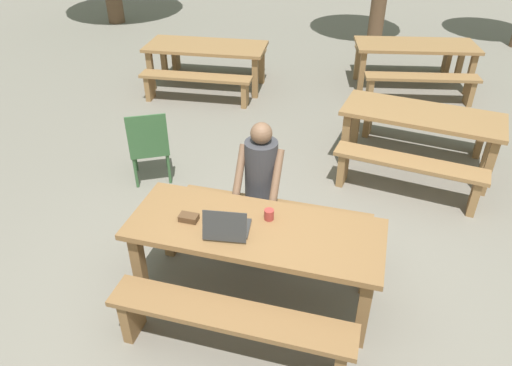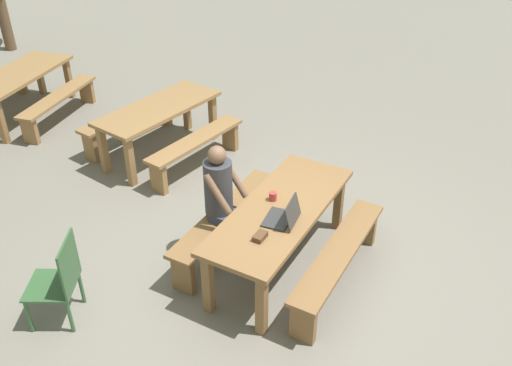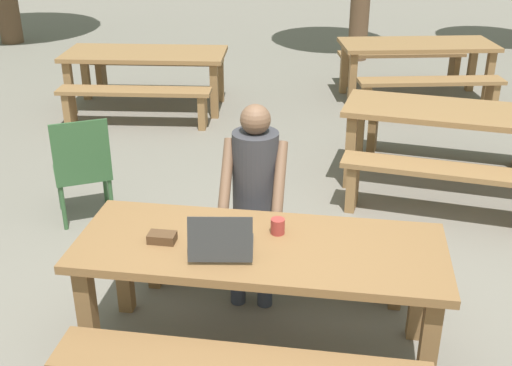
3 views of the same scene
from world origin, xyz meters
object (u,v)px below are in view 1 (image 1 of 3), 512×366
Objects in this scene: coffee_mug at (269,215)px; picnic_table_rear at (415,50)px; person_seated at (260,180)px; picnic_table_distant at (206,51)px; laptop at (227,227)px; small_pouch at (189,218)px; plastic_chair at (149,146)px; picnic_table_front at (255,237)px; picnic_table_mid at (421,122)px.

picnic_table_rear is at bearing 77.19° from coffee_mug.
picnic_table_distant is at bearing 117.22° from person_seated.
laptop is 5.59m from picnic_table_rear.
picnic_table_distant is at bearing 108.88° from small_pouch.
coffee_mug is 0.53m from person_seated.
plastic_chair is at bearing -87.88° from picnic_table_distant.
picnic_table_distant is (-2.05, 4.36, -0.03)m from picnic_table_front.
laptop is at bearing -11.31° from small_pouch.
coffee_mug is (0.62, 0.19, 0.02)m from small_pouch.
laptop is at bearing -136.15° from coffee_mug.
laptop reaches higher than picnic_table_rear.
laptop is at bearing -145.62° from picnic_table_front.
small_pouch is 5.63m from picnic_table_rear.
picnic_table_front is 1.01× the size of picnic_table_distant.
small_pouch is at bearing -117.37° from picnic_table_mid.
picnic_table_mid is 3.82m from picnic_table_distant.
laptop is 0.28× the size of person_seated.
picnic_table_distant is (-0.39, 2.93, 0.14)m from plastic_chair.
person_seated reaches higher than picnic_table_front.
picnic_table_rear is (-0.07, 2.72, -0.01)m from picnic_table_mid.
laptop reaches higher than picnic_table_front.
picnic_table_front is 4.82m from picnic_table_distant.
picnic_table_front is 5.44× the size of laptop.
coffee_mug reaches higher than small_pouch.
small_pouch is at bearing -121.24° from person_seated.
picnic_table_mid is 2.72m from picnic_table_rear.
person_seated is (0.41, 0.68, 0.00)m from small_pouch.
picnic_table_distant is at bearing 159.79° from picnic_table_mid.
coffee_mug is at bearing 114.56° from plastic_chair.
coffee_mug is (0.27, 0.26, -0.02)m from laptop.
plastic_chair is at bearing -138.79° from picnic_table_rear.
small_pouch reaches higher than picnic_table_rear.
picnic_table_rear is at bearing -112.92° from laptop.
laptop is 0.36m from small_pouch.
laptop is 2.17m from plastic_chair.
small_pouch reaches higher than picnic_table_distant.
picnic_table_front is 2.19m from plastic_chair.
laptop is 0.19× the size of picnic_table_distant.
picnic_table_distant is (-3.30, -0.91, -0.01)m from picnic_table_rear.
coffee_mug is 0.04× the size of picnic_table_rear.
picnic_table_mid is at bearing -127.35° from laptop.
person_seated is at bearing -102.81° from laptop.
plastic_chair is 0.48× the size of picnic_table_mid.
small_pouch is (-0.35, 0.07, -0.04)m from laptop.
picnic_table_front reaches higher than picnic_table_distant.
picnic_table_mid is at bearing -33.79° from picnic_table_distant.
picnic_table_front is 22.72× the size of coffee_mug.
plastic_chair is 2.96m from picnic_table_distant.
picnic_table_mid is (1.32, 2.55, -0.01)m from picnic_table_front.
picnic_table_mid is at bearing 62.66° from picnic_table_front.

